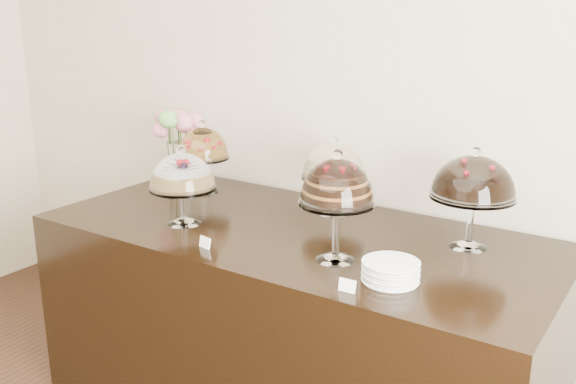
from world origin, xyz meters
The scene contains 11 objects.
wall_back centered at (0.00, 3.00, 1.50)m, with size 5.00×0.04×3.00m, color beige.
display_counter centered at (0.05, 2.45, 0.45)m, with size 2.20×1.00×0.90m, color black.
cake_stand_sugar_sponge centered at (-0.40, 2.25, 1.12)m, with size 0.29×0.29×0.35m.
cake_stand_choco_layer centered at (0.36, 2.26, 1.19)m, with size 0.28×0.28×0.42m.
cake_stand_cheesecake centered at (0.07, 2.74, 1.13)m, with size 0.30×0.30×0.36m.
cake_stand_dark_choco centered at (0.73, 2.66, 1.17)m, with size 0.33×0.33×0.40m.
cake_stand_fruit_tart centered at (-0.65, 2.68, 1.14)m, with size 0.26×0.26×0.37m.
flower_vase centered at (-0.86, 2.73, 1.15)m, with size 0.26×0.31×0.42m.
plate_stack centered at (0.62, 2.19, 0.94)m, with size 0.19×0.19×0.07m.
price_card_left centered at (-0.13, 2.08, 0.92)m, with size 0.06×0.01×0.04m, color white.
price_card_right centered at (0.53, 2.03, 0.92)m, with size 0.06×0.01×0.04m, color white.
Camera 1 is at (1.45, 0.29, 1.82)m, focal length 40.00 mm.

